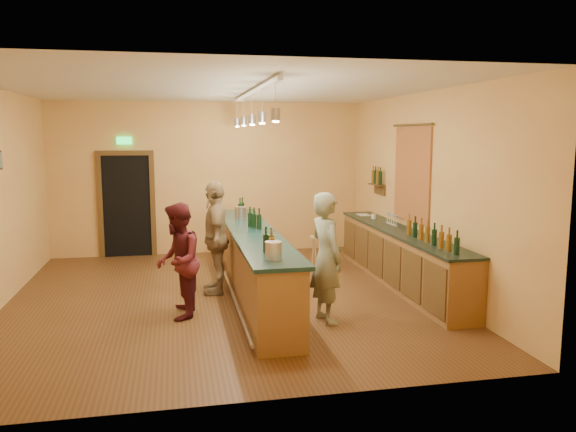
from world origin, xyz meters
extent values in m
plane|color=#4E3116|center=(0.00, 0.00, 0.00)|extent=(7.00, 7.00, 0.00)
cube|color=silver|center=(0.00, 0.00, 3.20)|extent=(6.50, 7.00, 0.02)
cube|color=#D58E4F|center=(0.00, 3.50, 1.60)|extent=(6.50, 0.02, 3.20)
cube|color=#D58E4F|center=(0.00, -3.50, 1.60)|extent=(6.50, 0.02, 3.20)
cube|color=#D58E4F|center=(3.25, 0.00, 1.60)|extent=(0.02, 7.00, 3.20)
cube|color=black|center=(-1.70, 3.48, 1.05)|extent=(0.95, 0.06, 2.10)
cube|color=#4E3217|center=(-2.22, 3.46, 1.05)|extent=(0.10, 0.08, 2.10)
cube|color=#4E3217|center=(-1.18, 3.46, 1.05)|extent=(0.10, 0.08, 2.10)
cube|color=#4E3217|center=(-1.70, 3.46, 2.15)|extent=(1.15, 0.08, 0.10)
cube|color=#19E54C|center=(-1.70, 3.45, 2.40)|extent=(0.30, 0.04, 0.15)
cube|color=#98381E|center=(3.23, 0.40, 1.85)|extent=(0.03, 1.40, 1.60)
cube|color=#4E3217|center=(3.16, 1.90, 1.55)|extent=(0.16, 0.55, 0.03)
cube|color=#4E3217|center=(3.23, 1.90, 1.45)|extent=(0.03, 0.55, 0.18)
cube|color=brown|center=(2.97, 0.20, 0.45)|extent=(0.55, 4.50, 0.90)
cube|color=black|center=(2.97, 0.20, 0.92)|extent=(0.60, 4.55, 0.04)
cylinder|color=silver|center=(2.97, 1.50, 0.99)|extent=(0.09, 0.09, 0.09)
cube|color=silver|center=(2.94, 2.00, 0.95)|extent=(0.22, 0.30, 0.01)
cube|color=brown|center=(0.45, 0.00, 0.50)|extent=(0.60, 5.00, 1.00)
cube|color=#133030|center=(0.45, 0.00, 1.02)|extent=(0.70, 5.10, 0.05)
cylinder|color=silver|center=(0.09, 0.00, 0.15)|extent=(0.05, 5.00, 0.05)
cylinder|color=silver|center=(0.40, -2.10, 1.16)|extent=(0.20, 0.20, 0.22)
cylinder|color=silver|center=(0.40, 1.20, 1.16)|extent=(0.20, 0.20, 0.22)
cube|color=silver|center=(0.45, 0.00, 3.14)|extent=(0.06, 4.60, 0.05)
cylinder|color=silver|center=(0.45, -2.00, 2.95)|extent=(0.01, 0.01, 0.35)
cylinder|color=#A5A5AD|center=(0.45, -2.00, 2.75)|extent=(0.11, 0.11, 0.14)
cylinder|color=#FFEABF|center=(0.45, -2.00, 2.67)|extent=(0.08, 0.08, 0.02)
cylinder|color=silver|center=(0.45, -1.00, 2.95)|extent=(0.01, 0.01, 0.35)
cylinder|color=#A5A5AD|center=(0.45, -1.00, 2.75)|extent=(0.11, 0.11, 0.14)
cylinder|color=#FFEABF|center=(0.45, -1.00, 2.67)|extent=(0.08, 0.08, 0.02)
cylinder|color=silver|center=(0.45, 0.00, 2.95)|extent=(0.01, 0.01, 0.35)
cylinder|color=#A5A5AD|center=(0.45, 0.00, 2.75)|extent=(0.11, 0.11, 0.14)
cylinder|color=#FFEABF|center=(0.45, 0.00, 2.67)|extent=(0.08, 0.08, 0.02)
cylinder|color=silver|center=(0.45, 1.00, 2.95)|extent=(0.01, 0.01, 0.35)
cylinder|color=#A5A5AD|center=(0.45, 1.00, 2.75)|extent=(0.11, 0.11, 0.14)
cylinder|color=#FFEABF|center=(0.45, 1.00, 2.67)|extent=(0.08, 0.08, 0.02)
cylinder|color=silver|center=(0.45, 2.00, 2.95)|extent=(0.01, 0.01, 0.35)
cylinder|color=#A5A5AD|center=(0.45, 2.00, 2.75)|extent=(0.11, 0.11, 0.14)
cylinder|color=#FFEABF|center=(0.45, 2.00, 2.67)|extent=(0.08, 0.08, 0.02)
imported|color=gray|center=(1.25, -1.37, 0.88)|extent=(0.55, 0.72, 1.77)
imported|color=#59191E|center=(-0.70, -0.81, 0.80)|extent=(0.67, 0.83, 1.60)
imported|color=#997A51|center=(-0.10, 0.33, 0.90)|extent=(0.51, 1.08, 1.80)
cylinder|color=#AF854F|center=(1.87, 1.48, 0.62)|extent=(0.31, 0.31, 0.04)
cylinder|color=#AF854F|center=(1.99, 1.48, 0.30)|extent=(0.04, 0.04, 0.61)
cylinder|color=#AF854F|center=(1.81, 1.59, 0.30)|extent=(0.04, 0.04, 0.61)
cylinder|color=#AF854F|center=(1.81, 1.38, 0.30)|extent=(0.04, 0.04, 0.61)
camera|label=1|loc=(-0.72, -8.49, 2.51)|focal=35.00mm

